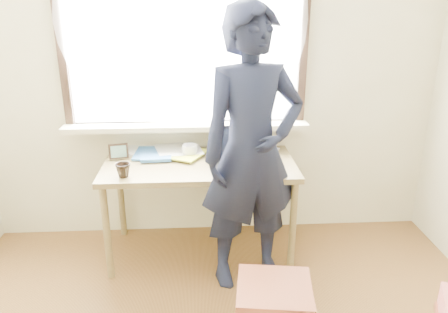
{
  "coord_description": "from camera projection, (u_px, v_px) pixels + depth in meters",
  "views": [
    {
      "loc": [
        -0.11,
        -1.3,
        1.86
      ],
      "look_at": [
        0.03,
        0.95,
        1.03
      ],
      "focal_mm": 35.0,
      "sensor_mm": 36.0,
      "label": 1
    }
  ],
  "objects": [
    {
      "name": "mug_dark",
      "position": [
        123.0,
        170.0,
        2.87
      ],
      "size": [
        0.12,
        0.12,
        0.09
      ],
      "primitive_type": "imported",
      "rotation": [
        0.0,
        0.0,
        -0.27
      ],
      "color": "black",
      "rests_on": "desk"
    },
    {
      "name": "mug_white",
      "position": [
        190.0,
        151.0,
        3.24
      ],
      "size": [
        0.17,
        0.17,
        0.09
      ],
      "primitive_type": "imported",
      "rotation": [
        0.0,
        0.0,
        0.8
      ],
      "color": "white",
      "rests_on": "desk"
    },
    {
      "name": "picture_frame",
      "position": [
        119.0,
        152.0,
        3.18
      ],
      "size": [
        0.14,
        0.04,
        0.11
      ],
      "color": "black",
      "rests_on": "desk"
    },
    {
      "name": "room_shell",
      "position": [
        223.0,
        66.0,
        1.49
      ],
      "size": [
        3.52,
        4.02,
        2.61
      ],
      "color": "beige",
      "rests_on": "ground"
    },
    {
      "name": "book_a",
      "position": [
        147.0,
        154.0,
        3.27
      ],
      "size": [
        0.24,
        0.29,
        0.02
      ],
      "primitive_type": "imported",
      "rotation": [
        0.0,
        0.0,
        0.24
      ],
      "color": "white",
      "rests_on": "desk"
    },
    {
      "name": "book_b",
      "position": [
        251.0,
        150.0,
        3.36
      ],
      "size": [
        0.29,
        0.32,
        0.02
      ],
      "primitive_type": "imported",
      "rotation": [
        0.0,
        0.0,
        -0.54
      ],
      "color": "white",
      "rests_on": "desk"
    },
    {
      "name": "desk",
      "position": [
        200.0,
        172.0,
        3.16
      ],
      "size": [
        1.37,
        0.69,
        0.74
      ],
      "color": "brown",
      "rests_on": "ground"
    },
    {
      "name": "work_chair",
      "position": [
        274.0,
        296.0,
        2.35
      ],
      "size": [
        0.45,
        0.43,
        0.41
      ],
      "color": "brown",
      "rests_on": "ground"
    },
    {
      "name": "mouse",
      "position": [
        259.0,
        164.0,
        3.06
      ],
      "size": [
        0.09,
        0.06,
        0.04
      ],
      "primitive_type": "ellipsoid",
      "color": "black",
      "rests_on": "desk"
    },
    {
      "name": "laptop",
      "position": [
        238.0,
        155.0,
        3.11
      ],
      "size": [
        0.38,
        0.32,
        0.25
      ],
      "color": "black",
      "rests_on": "desk"
    },
    {
      "name": "person",
      "position": [
        252.0,
        152.0,
        2.78
      ],
      "size": [
        0.77,
        0.6,
        1.85
      ],
      "primitive_type": "imported",
      "rotation": [
        0.0,
        0.0,
        0.26
      ],
      "color": "black",
      "rests_on": "ground"
    },
    {
      "name": "desk_clutter",
      "position": [
        146.0,
        153.0,
        3.26
      ],
      "size": [
        0.85,
        0.52,
        0.04
      ],
      "color": "white",
      "rests_on": "desk"
    }
  ]
}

